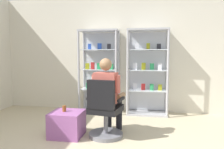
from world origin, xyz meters
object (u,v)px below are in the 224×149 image
object	(u,v)px
seated_shopkeeper	(108,93)
display_cabinet_left	(100,71)
storage_crate	(67,124)
tea_glass	(64,109)
office_chair	(105,114)
display_cabinet_right	(148,72)

from	to	relation	value
seated_shopkeeper	display_cabinet_left	bearing A→B (deg)	108.32
storage_crate	tea_glass	size ratio (longest dim) A/B	5.27
display_cabinet_left	storage_crate	size ratio (longest dim) A/B	3.70
office_chair	storage_crate	distance (m)	0.65
display_cabinet_right	tea_glass	world-z (taller)	display_cabinet_right
storage_crate	tea_glass	xyz separation A→B (m)	(-0.05, 0.01, 0.25)
storage_crate	display_cabinet_right	bearing A→B (deg)	51.34
display_cabinet_left	display_cabinet_right	bearing A→B (deg)	0.03
display_cabinet_left	office_chair	size ratio (longest dim) A/B	1.98
display_cabinet_left	tea_glass	xyz separation A→B (m)	(-0.23, -1.60, -0.50)
display_cabinet_right	tea_glass	size ratio (longest dim) A/B	19.48
seated_shopkeeper	storage_crate	size ratio (longest dim) A/B	2.51
display_cabinet_left	office_chair	distance (m)	1.72
display_cabinet_left	display_cabinet_right	distance (m)	1.10
seated_shopkeeper	tea_glass	size ratio (longest dim) A/B	13.22
display_cabinet_right	seated_shopkeeper	xyz separation A→B (m)	(-0.63, -1.41, -0.25)
office_chair	seated_shopkeeper	size ratio (longest dim) A/B	0.74
storage_crate	seated_shopkeeper	bearing A→B (deg)	17.17
office_chair	display_cabinet_left	bearing A→B (deg)	105.61
display_cabinet_left	tea_glass	bearing A→B (deg)	-98.31
display_cabinet_right	office_chair	bearing A→B (deg)	-112.88
office_chair	storage_crate	world-z (taller)	office_chair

